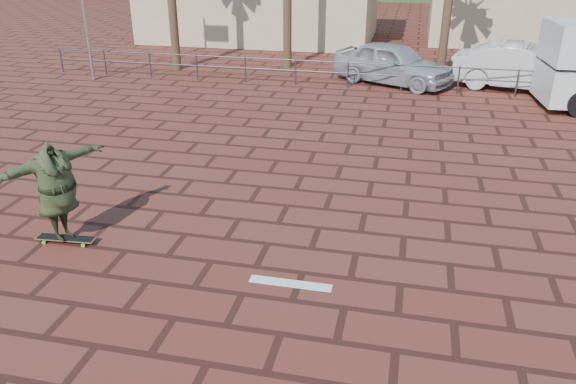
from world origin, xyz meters
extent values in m
plane|color=#5E2A1F|center=(0.00, 0.00, 0.00)|extent=(120.00, 120.00, 0.00)
cube|color=white|center=(0.70, -1.20, 0.00)|extent=(1.40, 0.22, 0.01)
cylinder|color=#47494F|center=(-12.00, 12.00, 0.50)|extent=(0.06, 0.06, 1.00)
cylinder|color=#47494F|center=(-10.00, 12.00, 0.50)|extent=(0.06, 0.06, 1.00)
cylinder|color=#47494F|center=(-8.00, 12.00, 0.50)|extent=(0.06, 0.06, 1.00)
cylinder|color=#47494F|center=(-6.00, 12.00, 0.50)|extent=(0.06, 0.06, 1.00)
cylinder|color=#47494F|center=(-4.00, 12.00, 0.50)|extent=(0.06, 0.06, 1.00)
cylinder|color=#47494F|center=(-2.00, 12.00, 0.50)|extent=(0.06, 0.06, 1.00)
cylinder|color=#47494F|center=(0.00, 12.00, 0.50)|extent=(0.06, 0.06, 1.00)
cylinder|color=#47494F|center=(2.00, 12.00, 0.50)|extent=(0.06, 0.06, 1.00)
cylinder|color=#47494F|center=(4.00, 12.00, 0.50)|extent=(0.06, 0.06, 1.00)
cylinder|color=#47494F|center=(6.00, 12.00, 0.50)|extent=(0.06, 0.06, 1.00)
cylinder|color=#47494F|center=(0.00, 12.00, 0.95)|extent=(24.00, 0.05, 0.05)
cylinder|color=#47494F|center=(0.00, 12.00, 0.55)|extent=(24.00, 0.05, 0.05)
cube|color=beige|center=(-6.00, 22.00, 2.00)|extent=(12.00, 7.00, 4.00)
cube|color=olive|center=(-3.74, -0.80, 0.10)|extent=(1.15, 0.34, 0.02)
cube|color=black|center=(-3.74, -0.80, 0.11)|extent=(1.11, 0.32, 0.00)
cube|color=silver|center=(-4.13, -0.83, 0.07)|extent=(0.08, 0.19, 0.03)
cube|color=silver|center=(-3.35, -0.76, 0.07)|extent=(0.08, 0.19, 0.03)
cylinder|color=#52E831|center=(-4.12, -0.94, 0.04)|extent=(0.07, 0.04, 0.07)
cylinder|color=#52E831|center=(-4.14, -0.72, 0.04)|extent=(0.07, 0.04, 0.07)
cylinder|color=#52E831|center=(-3.34, -0.88, 0.04)|extent=(0.07, 0.04, 0.07)
cylinder|color=#52E831|center=(-3.36, -0.65, 0.04)|extent=(0.07, 0.04, 0.07)
imported|color=#313C20|center=(-3.74, -0.80, 1.06)|extent=(1.50, 2.41, 1.91)
cube|color=black|center=(6.74, 10.97, 1.65)|extent=(0.23, 1.81, 0.69)
cylinder|color=black|center=(7.43, 12.16, 0.43)|extent=(0.88, 0.38, 0.85)
imported|color=#A5A7AC|center=(1.60, 13.00, 0.79)|extent=(4.97, 3.67, 1.57)
imported|color=silver|center=(6.32, 13.15, 0.83)|extent=(5.27, 2.75, 1.65)
camera|label=1|loc=(2.38, -8.89, 5.35)|focal=35.00mm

